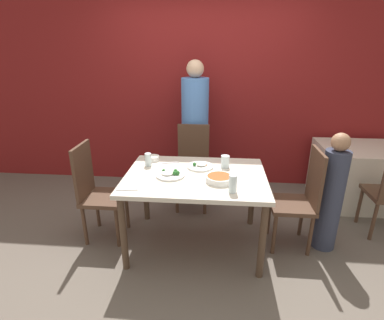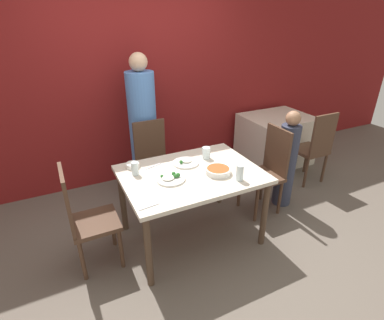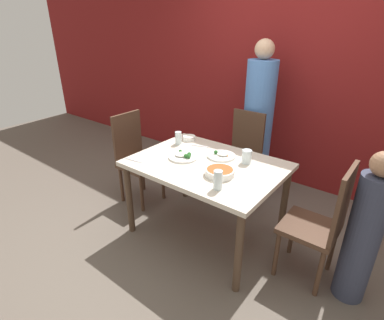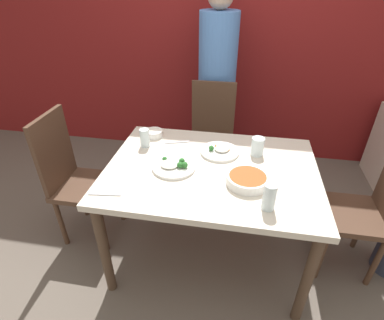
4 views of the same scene
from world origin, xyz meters
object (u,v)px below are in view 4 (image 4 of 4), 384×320
at_px(chair_adult_spot, 211,137).
at_px(chair_child_spot, 368,206).
at_px(plate_rice_adult, 174,166).
at_px(glass_water_tall, 258,146).
at_px(person_adult, 216,95).
at_px(bowl_curry, 247,179).

bearing_deg(chair_adult_spot, chair_child_spot, -34.43).
height_order(chair_adult_spot, plate_rice_adult, chair_adult_spot).
relative_size(plate_rice_adult, glass_water_tall, 2.23).
relative_size(person_adult, bowl_curry, 7.21).
height_order(chair_child_spot, plate_rice_adult, chair_child_spot).
distance_m(person_adult, bowl_curry, 1.32).
distance_m(person_adult, glass_water_tall, 1.01).
relative_size(person_adult, plate_rice_adult, 6.45).
bearing_deg(glass_water_tall, chair_adult_spot, 121.20).
height_order(chair_adult_spot, chair_child_spot, same).
xyz_separation_m(person_adult, plate_rice_adult, (-0.13, -1.20, -0.03)).
relative_size(chair_adult_spot, bowl_curry, 4.18).
height_order(bowl_curry, plate_rice_adult, plate_rice_adult).
height_order(chair_child_spot, glass_water_tall, chair_child_spot).
bearing_deg(bowl_curry, glass_water_tall, 80.62).
height_order(chair_adult_spot, person_adult, person_adult).
distance_m(chair_adult_spot, bowl_curry, 1.03).
bearing_deg(plate_rice_adult, chair_adult_spot, 81.36).
relative_size(chair_child_spot, plate_rice_adult, 3.73).
bearing_deg(chair_adult_spot, bowl_curry, -71.63).
xyz_separation_m(plate_rice_adult, glass_water_tall, (0.50, 0.25, 0.04)).
relative_size(chair_adult_spot, plate_rice_adult, 3.73).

